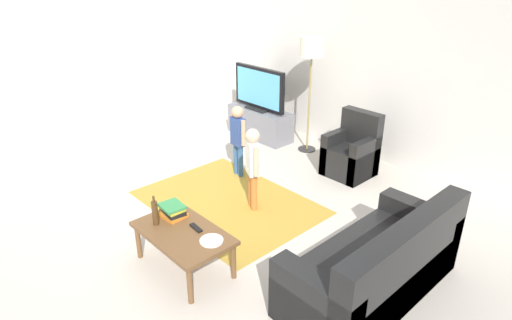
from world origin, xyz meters
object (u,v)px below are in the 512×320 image
object	(u,v)px
child_center	(253,162)
tv_remote	(196,228)
armchair	(352,154)
bottle	(155,213)
couch	(380,269)
tv_stand	(260,123)
child_near_tv	(238,135)
coffee_table	(183,235)
book_stack	(173,210)
plate	(211,241)
tv	(259,89)
floor_lamp	(312,53)

from	to	relation	value
child_center	tv_remote	bearing A→B (deg)	-69.02
armchair	bottle	size ratio (longest dim) A/B	2.88
couch	tv_remote	world-z (taller)	couch
tv_stand	armchair	size ratio (longest dim) A/B	1.33
child_near_tv	coffee_table	world-z (taller)	child_near_tv
tv_stand	book_stack	bearing A→B (deg)	-58.52
book_stack	child_center	bearing A→B (deg)	94.17
armchair	child_near_tv	world-z (taller)	child_near_tv
tv_stand	child_near_tv	bearing A→B (deg)	-54.89
child_near_tv	plate	bearing A→B (deg)	-47.13
tv	couch	distance (m)	4.12
tv_stand	child_center	distance (m)	2.44
bottle	plate	distance (m)	0.65
tv_stand	floor_lamp	bearing A→B (deg)	9.14
floor_lamp	coffee_table	xyz separation A→B (m)	(1.14, -3.14, -1.17)
child_center	plate	distance (m)	1.38
tv_stand	coffee_table	world-z (taller)	tv_stand
book_stack	armchair	bearing A→B (deg)	86.70
child_near_tv	armchair	bearing A→B (deg)	48.75
couch	coffee_table	distance (m)	1.84
armchair	child_center	bearing A→B (deg)	-98.50
coffee_table	tv_remote	world-z (taller)	tv_remote
tv	floor_lamp	size ratio (longest dim) A/B	0.62
armchair	floor_lamp	distance (m)	1.61
plate	child_near_tv	bearing A→B (deg)	132.87
armchair	child_center	xyz separation A→B (m)	(-0.25, -1.68, 0.32)
couch	coffee_table	size ratio (longest dim) A/B	1.80
tv	bottle	world-z (taller)	tv
tv	book_stack	distance (m)	3.40
armchair	tv_remote	bearing A→B (deg)	-86.15
armchair	coffee_table	world-z (taller)	armchair
child_near_tv	book_stack	world-z (taller)	child_near_tv
couch	armchair	xyz separation A→B (m)	(-1.66, 1.91, 0.01)
plate	tv_stand	bearing A→B (deg)	129.72
tv_remote	child_near_tv	bearing A→B (deg)	132.28
couch	floor_lamp	world-z (taller)	floor_lamp
armchair	child_center	size ratio (longest dim) A/B	0.87
child_center	coffee_table	size ratio (longest dim) A/B	1.03
child_center	bottle	xyz separation A→B (m)	(0.11, -1.39, -0.07)
armchair	coffee_table	bearing A→B (deg)	-87.28
couch	book_stack	world-z (taller)	couch
floor_lamp	book_stack	world-z (taller)	floor_lamp
tv	floor_lamp	distance (m)	1.19
tv	armchair	world-z (taller)	tv
child_near_tv	bottle	bearing A→B (deg)	-63.63
tv_remote	plate	size ratio (longest dim) A/B	0.77
tv_remote	coffee_table	bearing A→B (deg)	-108.04
tv	child_center	bearing A→B (deg)	-45.15
floor_lamp	book_stack	xyz separation A→B (m)	(0.83, -3.05, -1.06)
child_near_tv	bottle	world-z (taller)	child_near_tv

